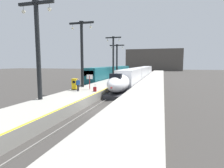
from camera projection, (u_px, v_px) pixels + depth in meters
ground_plane at (99, 109)px, 18.55m from camera, size 260.00×260.00×0.00m
platform_left at (118, 81)px, 43.23m from camera, size 4.80×110.00×1.05m
platform_right at (153, 82)px, 41.03m from camera, size 4.80×110.00×1.05m
platform_left_safety_stripe at (128, 79)px, 42.55m from camera, size 0.20×107.80×0.01m
rail_main_left at (134, 82)px, 45.02m from camera, size 0.08×110.00×0.12m
rail_main_right at (140, 82)px, 44.61m from camera, size 0.08×110.00×0.12m
rail_secondary_left at (103, 81)px, 47.22m from camera, size 0.08×110.00×0.12m
rail_secondary_right at (109, 81)px, 46.81m from camera, size 0.08×110.00×0.12m
highspeed_train_main at (140, 74)px, 49.61m from camera, size 2.92×57.89×3.60m
regional_train_adjacent at (113, 72)px, 53.15m from camera, size 2.85×36.60×3.80m
station_column_near at (38, 42)px, 17.86m from camera, size 4.00×0.68×9.80m
station_column_mid at (82, 48)px, 27.56m from camera, size 4.00×0.68×10.05m
station_column_far at (113, 54)px, 44.85m from camera, size 4.00×0.68×10.32m
station_column_distant at (117, 57)px, 48.44m from camera, size 4.00×0.68×8.76m
passenger_near_edge at (78, 84)px, 23.80m from camera, size 0.40×0.48×1.69m
passenger_mid_platform at (116, 77)px, 35.16m from camera, size 0.52×0.36×1.69m
rolling_suitcase at (95, 89)px, 23.61m from camera, size 0.40×0.22×0.98m
ticket_machine_yellow at (75, 85)px, 24.95m from camera, size 0.76×0.62×1.60m
departure_info_board at (90, 79)px, 25.41m from camera, size 0.90×0.10×2.12m
terminus_back_wall at (153, 60)px, 115.19m from camera, size 36.00×2.00×14.00m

